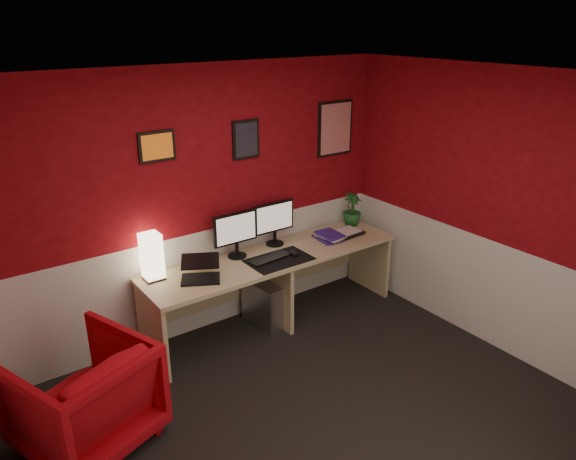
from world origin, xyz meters
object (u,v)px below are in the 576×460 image
object	(u,v)px
shoji_lamp	(152,258)
potted_plant	(352,209)
monitor_right	(275,217)
zen_tray	(345,233)
monitor_left	(236,228)
pc_tower	(263,303)
desk	(275,289)
armchair	(83,396)
laptop	(200,269)

from	to	relation	value
shoji_lamp	potted_plant	world-z (taller)	shoji_lamp
monitor_right	zen_tray	distance (m)	0.82
monitor_left	pc_tower	distance (m)	0.83
desk	potted_plant	size ratio (longest dim) A/B	7.31
armchair	potted_plant	bearing A→B (deg)	173.55
monitor_right	potted_plant	xyz separation A→B (m)	(0.99, -0.04, -0.11)
shoji_lamp	armchair	distance (m)	1.29
laptop	pc_tower	distance (m)	0.94
zen_tray	laptop	bearing A→B (deg)	-178.10
pc_tower	armchair	world-z (taller)	armchair
laptop	zen_tray	distance (m)	1.72
monitor_left	pc_tower	bearing A→B (deg)	-36.71
desk	pc_tower	bearing A→B (deg)	160.39
zen_tray	potted_plant	bearing A→B (deg)	35.78
desk	shoji_lamp	distance (m)	1.28
laptop	zen_tray	bearing A→B (deg)	30.87
laptop	monitor_left	distance (m)	0.59
desk	shoji_lamp	xyz separation A→B (m)	(-1.13, 0.20, 0.56)
desk	potted_plant	world-z (taller)	potted_plant
desk	monitor_left	world-z (taller)	monitor_left
laptop	monitor_left	world-z (taller)	monitor_left
zen_tray	armchair	world-z (taller)	armchair
shoji_lamp	desk	bearing A→B (deg)	-10.10
laptop	potted_plant	bearing A→B (deg)	35.79
desk	pc_tower	size ratio (longest dim) A/B	5.78
armchair	desk	bearing A→B (deg)	176.05
shoji_lamp	laptop	world-z (taller)	shoji_lamp
desk	monitor_right	distance (m)	0.71
monitor_right	armchair	xyz separation A→B (m)	(-2.17, -0.79, -0.63)
potted_plant	armchair	bearing A→B (deg)	-166.67
laptop	potted_plant	world-z (taller)	potted_plant
potted_plant	armchair	distance (m)	3.29
monitor_left	potted_plant	xyz separation A→B (m)	(1.45, -0.00, -0.11)
pc_tower	monitor_right	bearing A→B (deg)	27.32
laptop	pc_tower	size ratio (longest dim) A/B	0.73
potted_plant	laptop	bearing A→B (deg)	-173.18
zen_tray	pc_tower	world-z (taller)	zen_tray
laptop	monitor_left	xyz separation A→B (m)	(0.51, 0.24, 0.18)
monitor_right	armchair	distance (m)	2.39
zen_tray	armchair	bearing A→B (deg)	-168.91
shoji_lamp	monitor_right	size ratio (longest dim) A/B	0.69
desk	laptop	bearing A→B (deg)	-176.04
desk	monitor_right	bearing A→B (deg)	54.16
laptop	monitor_right	size ratio (longest dim) A/B	0.57
shoji_lamp	pc_tower	distance (m)	1.25
laptop	zen_tray	xyz separation A→B (m)	(1.71, 0.06, -0.09)
monitor_right	zen_tray	world-z (taller)	monitor_right
desk	zen_tray	xyz separation A→B (m)	(0.90, 0.00, 0.38)
laptop	zen_tray	world-z (taller)	laptop
zen_tray	monitor_left	bearing A→B (deg)	171.38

